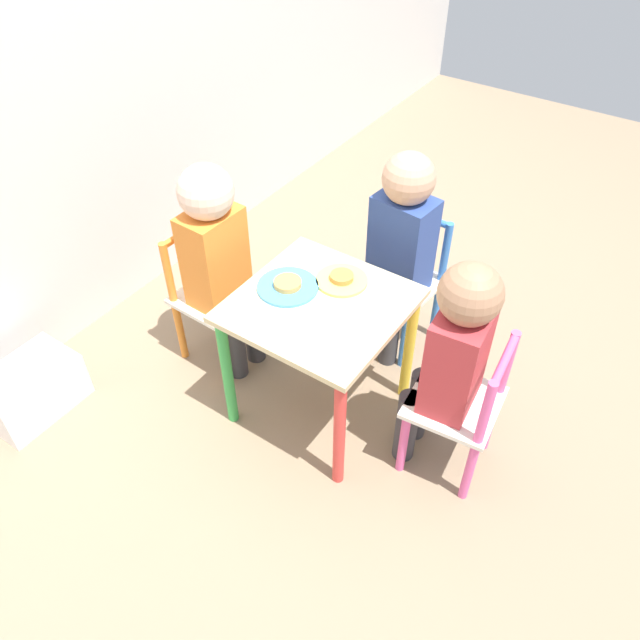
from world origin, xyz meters
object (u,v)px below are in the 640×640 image
(child_right, at_px, (400,240))
(child_front, at_px, (452,352))
(plate_back, at_px, (288,286))
(storage_bin, at_px, (31,389))
(chair_blue, at_px, (404,283))
(kids_table, at_px, (320,324))
(child_back, at_px, (217,251))
(chair_orange, at_px, (212,298))
(chair_pink, at_px, (461,409))
(plate_right, at_px, (342,279))

(child_right, distance_m, child_front, 0.53)
(plate_back, height_order, storage_bin, plate_back)
(child_right, bearing_deg, chair_blue, 90.00)
(kids_table, xyz_separation_m, child_back, (0.01, 0.42, 0.10))
(plate_back, bearing_deg, child_front, -85.54)
(kids_table, xyz_separation_m, chair_orange, (0.02, 0.48, -0.14))
(chair_blue, bearing_deg, child_back, -129.52)
(child_back, xyz_separation_m, plate_back, (-0.01, -0.30, 0.00))
(plate_back, xyz_separation_m, storage_bin, (-0.56, 0.70, -0.40))
(chair_orange, xyz_separation_m, child_front, (0.03, -0.90, 0.21))
(kids_table, distance_m, storage_bin, 1.04)
(chair_orange, relative_size, chair_pink, 1.00)
(kids_table, height_order, chair_blue, chair_blue)
(chair_blue, distance_m, chair_pink, 0.61)
(chair_pink, height_order, plate_right, chair_pink)
(kids_table, xyz_separation_m, chair_pink, (0.05, -0.48, -0.14))
(chair_pink, xyz_separation_m, plate_back, (-0.05, 0.60, 0.23))
(child_back, distance_m, plate_right, 0.44)
(chair_orange, relative_size, child_right, 0.65)
(child_front, relative_size, storage_bin, 2.41)
(chair_blue, bearing_deg, child_front, -43.78)
(chair_blue, height_order, child_back, child_back)
(kids_table, bearing_deg, chair_pink, -84.26)
(kids_table, height_order, storage_bin, kids_table)
(chair_orange, relative_size, storage_bin, 1.63)
(storage_bin, bearing_deg, child_right, -41.28)
(child_back, distance_m, child_front, 0.84)
(kids_table, distance_m, plate_back, 0.16)
(plate_back, bearing_deg, child_back, 87.36)
(chair_pink, xyz_separation_m, plate_right, (0.07, 0.48, 0.23))
(child_back, height_order, plate_back, child_back)
(child_back, relative_size, plate_right, 4.89)
(chair_blue, height_order, child_front, child_front)
(chair_blue, bearing_deg, kids_table, -90.00)
(kids_table, distance_m, child_right, 0.43)
(chair_blue, xyz_separation_m, chair_orange, (-0.46, 0.53, 0.00))
(child_back, xyz_separation_m, storage_bin, (-0.58, 0.40, -0.40))
(chair_orange, height_order, plate_back, chair_orange)
(plate_back, distance_m, storage_bin, 0.98)
(chair_blue, relative_size, child_right, 0.65)
(chair_orange, height_order, storage_bin, chair_orange)
(chair_blue, xyz_separation_m, child_front, (-0.44, -0.37, 0.21))
(plate_right, bearing_deg, storage_bin, 129.89)
(kids_table, distance_m, child_back, 0.43)
(kids_table, relative_size, plate_right, 3.05)
(child_right, bearing_deg, plate_back, -105.48)
(child_front, distance_m, storage_bin, 1.43)
(child_back, relative_size, child_front, 1.03)
(child_front, bearing_deg, storage_bin, -69.65)
(kids_table, xyz_separation_m, child_front, (0.04, -0.42, 0.08))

